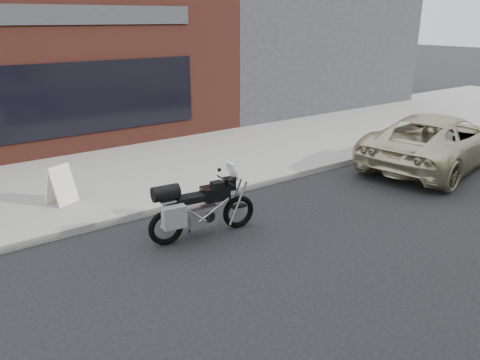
% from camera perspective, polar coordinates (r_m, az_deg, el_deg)
% --- Properties ---
extents(ground, '(120.00, 120.00, 0.00)m').
position_cam_1_polar(ground, '(7.26, 10.02, -13.00)').
color(ground, black).
rests_on(ground, ground).
extents(near_sidewalk, '(44.00, 6.00, 0.15)m').
position_cam_1_polar(near_sidewalk, '(12.63, -13.15, 1.38)').
color(near_sidewalk, gray).
rests_on(near_sidewalk, ground).
extents(neighbour_building, '(10.00, 10.00, 6.00)m').
position_cam_1_polar(neighbour_building, '(23.29, 2.89, 17.14)').
color(neighbour_building, '#2B2B30').
rests_on(neighbour_building, ground).
extents(motorcycle, '(2.12, 0.68, 1.34)m').
position_cam_1_polar(motorcycle, '(8.48, -5.30, -3.47)').
color(motorcycle, black).
rests_on(motorcycle, ground).
extents(minivan, '(5.52, 3.31, 1.43)m').
position_cam_1_polar(minivan, '(13.62, 22.81, 4.47)').
color(minivan, beige).
rests_on(minivan, ground).
extents(sandwich_sign, '(0.65, 0.63, 0.81)m').
position_cam_1_polar(sandwich_sign, '(10.40, -21.06, -0.50)').
color(sandwich_sign, white).
rests_on(sandwich_sign, near_sidewalk).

